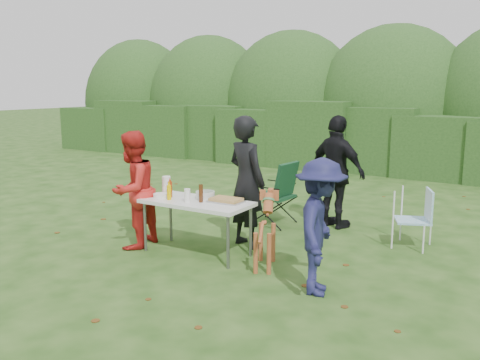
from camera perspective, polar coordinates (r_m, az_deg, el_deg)
The scene contains 20 objects.
ground at distance 6.87m, azimuth -5.26°, elevation -8.70°, with size 80.00×80.00×0.00m, color #1E4211.
hedge_row at distance 13.83m, azimuth 14.84°, elevation 4.34°, with size 22.00×1.40×1.70m, color #23471C.
shrub_backdrop at distance 15.32m, azimuth 16.71°, elevation 7.63°, with size 20.00×2.60×3.20m, color #3D6628.
folding_table at distance 6.86m, azimuth -4.90°, elevation -2.76°, with size 1.50×0.70×0.74m.
person_cook at distance 7.13m, azimuth 0.76°, elevation -0.20°, with size 0.68×0.45×1.86m, color black.
person_red_jacket at distance 7.26m, azimuth -11.94°, elevation -1.09°, with size 0.80×0.62×1.65m, color red.
person_black_puffy at distance 8.23m, azimuth 10.79°, elevation 0.88°, with size 1.06×0.44×1.81m, color black.
child at distance 5.59m, azimuth 8.98°, elevation -5.22°, with size 0.97×0.56×1.50m, color #1A1C47.
dog at distance 6.38m, azimuth 2.81°, elevation -6.00°, with size 0.93×0.37×0.89m, color #A3532B, non-canonical shape.
camping_chair at distance 8.36m, azimuth 3.75°, elevation -1.40°, with size 0.67×0.67×1.07m, color #143E22, non-canonical shape.
lawn_chair at distance 7.59m, azimuth 18.80°, elevation -4.04°, with size 0.50×0.50×0.85m, color #3992BD, non-canonical shape.
food_tray at distance 6.74m, azimuth -1.58°, elevation -2.41°, with size 0.45×0.30×0.02m, color #B7B7BA.
focaccia_bread at distance 6.73m, azimuth -1.58°, elevation -2.18°, with size 0.40×0.26×0.04m, color tan.
mustard_bottle at distance 6.92m, azimuth -7.97°, elevation -1.40°, with size 0.06×0.06×0.20m, color #DCB600.
ketchup_bottle at distance 7.07m, azimuth -7.86°, elevation -1.06°, with size 0.06×0.06×0.22m, color #9D300D.
beer_bottle at distance 6.73m, azimuth -4.41°, elevation -1.50°, with size 0.06×0.06×0.24m, color #47230F.
paper_towel_roll at distance 7.26m, azimuth -8.26°, elevation -0.60°, with size 0.12×0.12×0.26m, color white.
cup_stack at distance 6.75m, azimuth -5.93°, elevation -1.74°, with size 0.08×0.08×0.18m, color white.
pasta_bowl at distance 6.96m, azimuth -3.92°, elevation -1.67°, with size 0.26×0.26×0.10m, color silver.
plate_stack at distance 7.11m, azimuth -8.75°, elevation -1.73°, with size 0.24×0.24×0.05m, color white.
Camera 1 is at (3.89, -5.20, 2.26)m, focal length 38.00 mm.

